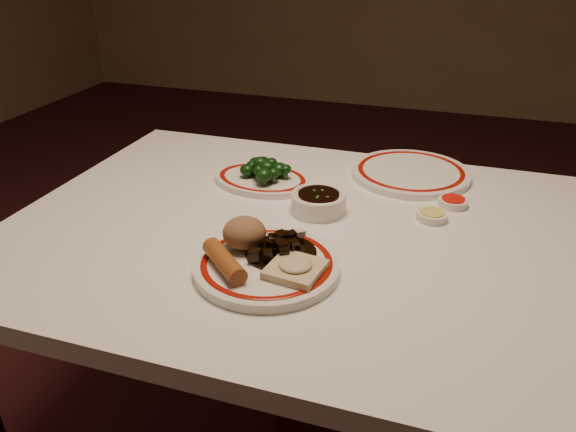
# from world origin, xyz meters

# --- Properties ---
(dining_table) EXTENTS (1.20, 0.90, 0.75)m
(dining_table) POSITION_xyz_m (0.00, 0.00, 0.66)
(dining_table) COLOR white
(dining_table) RESTS_ON ground
(main_plate) EXTENTS (0.33, 0.33, 0.02)m
(main_plate) POSITION_xyz_m (-0.01, -0.18, 0.76)
(main_plate) COLOR white
(main_plate) RESTS_ON dining_table
(rice_mound) EXTENTS (0.08, 0.08, 0.06)m
(rice_mound) POSITION_xyz_m (-0.07, -0.14, 0.80)
(rice_mound) COLOR #8C6342
(rice_mound) RESTS_ON main_plate
(spring_roll) EXTENTS (0.11, 0.11, 0.03)m
(spring_roll) POSITION_xyz_m (-0.07, -0.22, 0.78)
(spring_roll) COLOR #985525
(spring_roll) RESTS_ON main_plate
(fried_wonton) EXTENTS (0.10, 0.10, 0.02)m
(fried_wonton) POSITION_xyz_m (0.04, -0.20, 0.78)
(fried_wonton) COLOR beige
(fried_wonton) RESTS_ON main_plate
(stirfry_heap) EXTENTS (0.13, 0.13, 0.03)m
(stirfry_heap) POSITION_xyz_m (-0.00, -0.14, 0.78)
(stirfry_heap) COLOR black
(stirfry_heap) RESTS_ON main_plate
(broccoli_plate) EXTENTS (0.26, 0.24, 0.02)m
(broccoli_plate) POSITION_xyz_m (-0.16, 0.18, 0.76)
(broccoli_plate) COLOR white
(broccoli_plate) RESTS_ON dining_table
(broccoli_pile) EXTENTS (0.12, 0.10, 0.05)m
(broccoli_pile) POSITION_xyz_m (-0.15, 0.18, 0.79)
(broccoli_pile) COLOR #23471C
(broccoli_pile) RESTS_ON broccoli_plate
(soy_bowl) EXTENTS (0.12, 0.12, 0.04)m
(soy_bowl) POSITION_xyz_m (0.01, 0.08, 0.77)
(soy_bowl) COLOR white
(soy_bowl) RESTS_ON dining_table
(sweet_sour_dish) EXTENTS (0.06, 0.06, 0.02)m
(sweet_sour_dish) POSITION_xyz_m (0.28, 0.19, 0.76)
(sweet_sour_dish) COLOR white
(sweet_sour_dish) RESTS_ON dining_table
(mustard_dish) EXTENTS (0.06, 0.06, 0.02)m
(mustard_dish) POSITION_xyz_m (0.24, 0.11, 0.76)
(mustard_dish) COLOR white
(mustard_dish) RESTS_ON dining_table
(far_plate) EXTENTS (0.38, 0.38, 0.02)m
(far_plate) POSITION_xyz_m (0.17, 0.33, 0.76)
(far_plate) COLOR white
(far_plate) RESTS_ON dining_table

